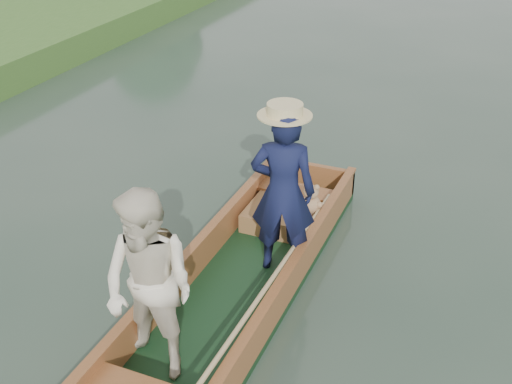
% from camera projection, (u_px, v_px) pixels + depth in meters
% --- Properties ---
extents(ground, '(120.00, 120.00, 0.00)m').
position_uv_depth(ground, '(233.00, 303.00, 6.36)').
color(ground, '#283D30').
rests_on(ground, ground).
extents(punt, '(1.28, 5.20, 1.88)m').
position_uv_depth(punt, '(224.00, 259.00, 5.93)').
color(punt, '#133218').
rests_on(punt, ground).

